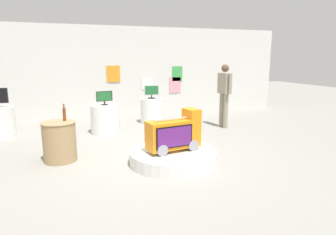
% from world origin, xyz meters
% --- Properties ---
extents(ground_plane, '(30.00, 30.00, 0.00)m').
position_xyz_m(ground_plane, '(0.00, 0.00, 0.00)').
color(ground_plane, gray).
extents(back_wall_display, '(11.83, 0.13, 2.87)m').
position_xyz_m(back_wall_display, '(0.00, 4.33, 1.44)').
color(back_wall_display, silver).
rests_on(back_wall_display, ground).
extents(main_display_pedestal, '(1.58, 1.58, 0.23)m').
position_xyz_m(main_display_pedestal, '(0.35, -0.54, 0.11)').
color(main_display_pedestal, silver).
rests_on(main_display_pedestal, ground).
extents(novelty_firetruck_tv, '(1.01, 0.54, 0.73)m').
position_xyz_m(novelty_firetruck_tv, '(0.37, -0.55, 0.53)').
color(novelty_firetruck_tv, gray).
rests_on(novelty_firetruck_tv, main_display_pedestal).
extents(display_pedestal_center_rear, '(0.72, 0.72, 0.72)m').
position_xyz_m(display_pedestal_center_rear, '(-0.57, 2.04, 0.36)').
color(display_pedestal_center_rear, silver).
rests_on(display_pedestal_center_rear, ground).
extents(tv_on_center_rear, '(0.40, 0.16, 0.34)m').
position_xyz_m(tv_on_center_rear, '(-0.57, 2.04, 0.91)').
color(tv_on_center_rear, black).
rests_on(tv_on_center_rear, display_pedestal_center_rear).
extents(display_pedestal_right_rear, '(0.64, 0.64, 0.72)m').
position_xyz_m(display_pedestal_right_rear, '(0.85, 2.84, 0.36)').
color(display_pedestal_right_rear, silver).
rests_on(display_pedestal_right_rear, ground).
extents(tv_on_right_rear, '(0.42, 0.23, 0.38)m').
position_xyz_m(tv_on_right_rear, '(0.85, 2.84, 0.92)').
color(tv_on_right_rear, black).
rests_on(tv_on_right_rear, display_pedestal_right_rear).
extents(side_table_round, '(0.61, 0.61, 0.73)m').
position_xyz_m(side_table_round, '(-1.59, 0.19, 0.37)').
color(side_table_round, '#9E7F56').
rests_on(side_table_round, ground).
extents(bottle_on_side_table, '(0.06, 0.06, 0.32)m').
position_xyz_m(bottle_on_side_table, '(-1.48, 0.28, 0.86)').
color(bottle_on_side_table, brown).
rests_on(bottle_on_side_table, side_table_round).
extents(shopper_browsing_near_truck, '(0.24, 0.56, 1.70)m').
position_xyz_m(shopper_browsing_near_truck, '(2.57, 1.68, 1.00)').
color(shopper_browsing_near_truck, gray).
rests_on(shopper_browsing_near_truck, ground).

